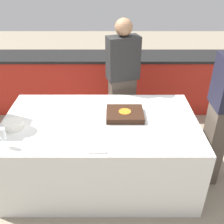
{
  "coord_description": "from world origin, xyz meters",
  "views": [
    {
      "loc": [
        0.13,
        -2.28,
        2.23
      ],
      "look_at": [
        0.13,
        0.0,
        0.88
      ],
      "focal_mm": 42.0,
      "sensor_mm": 36.0,
      "label": 1
    }
  ],
  "objects_px": {
    "wine_glass": "(2,135)",
    "person_cutting_cake": "(122,82)",
    "plate_stack": "(13,125)",
    "cake": "(124,114)",
    "person_seated_right": "(220,112)"
  },
  "relations": [
    {
      "from": "wine_glass",
      "to": "plate_stack",
      "type": "bearing_deg",
      "value": 94.26
    },
    {
      "from": "cake",
      "to": "plate_stack",
      "type": "height_order",
      "value": "plate_stack"
    },
    {
      "from": "wine_glass",
      "to": "cake",
      "type": "bearing_deg",
      "value": 25.08
    },
    {
      "from": "cake",
      "to": "wine_glass",
      "type": "bearing_deg",
      "value": -154.92
    },
    {
      "from": "wine_glass",
      "to": "person_cutting_cake",
      "type": "relative_size",
      "value": 0.12
    },
    {
      "from": "plate_stack",
      "to": "person_cutting_cake",
      "type": "height_order",
      "value": "person_cutting_cake"
    },
    {
      "from": "wine_glass",
      "to": "person_seated_right",
      "type": "bearing_deg",
      "value": 11.9
    },
    {
      "from": "cake",
      "to": "plate_stack",
      "type": "xyz_separation_m",
      "value": [
        -1.1,
        -0.21,
        0.01
      ]
    },
    {
      "from": "cake",
      "to": "person_cutting_cake",
      "type": "relative_size",
      "value": 0.26
    },
    {
      "from": "person_seated_right",
      "to": "person_cutting_cake",
      "type": "bearing_deg",
      "value": -129.57
    },
    {
      "from": "wine_glass",
      "to": "person_cutting_cake",
      "type": "xyz_separation_m",
      "value": [
        1.08,
        1.23,
        -0.06
      ]
    },
    {
      "from": "plate_stack",
      "to": "person_seated_right",
      "type": "xyz_separation_m",
      "value": [
        2.07,
        0.14,
        0.07
      ]
    },
    {
      "from": "plate_stack",
      "to": "person_cutting_cake",
      "type": "xyz_separation_m",
      "value": [
        1.1,
        0.94,
        0.04
      ]
    },
    {
      "from": "plate_stack",
      "to": "wine_glass",
      "type": "bearing_deg",
      "value": -85.74
    },
    {
      "from": "person_cutting_cake",
      "to": "person_seated_right",
      "type": "xyz_separation_m",
      "value": [
        0.97,
        -0.8,
        0.03
      ]
    }
  ]
}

